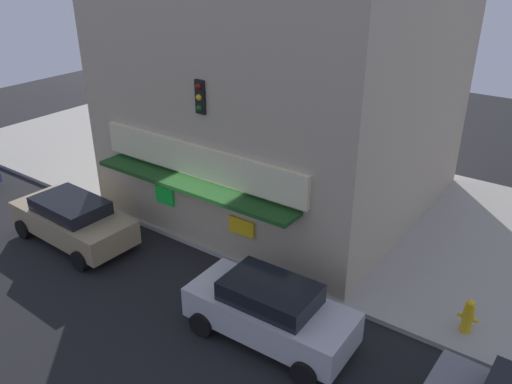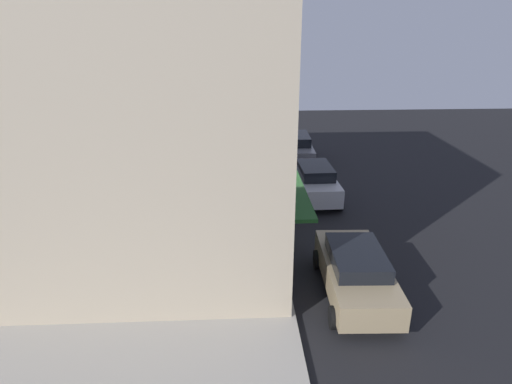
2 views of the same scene
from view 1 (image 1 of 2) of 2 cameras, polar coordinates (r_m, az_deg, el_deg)
The scene contains 11 objects.
ground_plane at distance 16.41m, azimuth -5.05°, elevation -6.85°, with size 49.36×49.36×0.00m, color black.
sidewalk at distance 20.07m, azimuth 4.57°, elevation -0.14°, with size 32.90×10.41×0.15m, color #A39E93.
corner_building at distance 18.57m, azimuth 3.68°, elevation 11.97°, with size 9.87×10.58×8.51m.
traffic_light at distance 15.10m, azimuth -5.30°, elevation 5.72°, with size 0.32×0.58×5.52m.
fire_hydrant at distance 13.98m, azimuth 22.29°, elevation -12.53°, with size 0.50×0.26×0.93m.
trash_can at distance 19.54m, azimuth -10.19°, elevation 0.23°, with size 0.55×0.55×0.75m, color #2D2D2D.
pedestrian at distance 18.48m, azimuth -12.59°, elevation 0.26°, with size 0.55×0.52×1.65m.
potted_plant_by_doorway at distance 17.55m, azimuth 1.46°, elevation -1.76°, with size 0.64×0.64×0.96m.
potted_plant_by_window at distance 18.73m, azimuth -7.24°, elevation -0.32°, with size 0.61×0.61×0.90m.
parked_car_tan at distance 17.65m, azimuth -19.52°, elevation -2.86°, with size 4.47×2.15×1.51m.
parked_car_silver at distance 12.78m, azimuth 1.53°, elevation -12.90°, with size 4.18×1.99×1.62m.
Camera 1 is at (9.18, -10.34, 8.83)m, focal length 36.36 mm.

